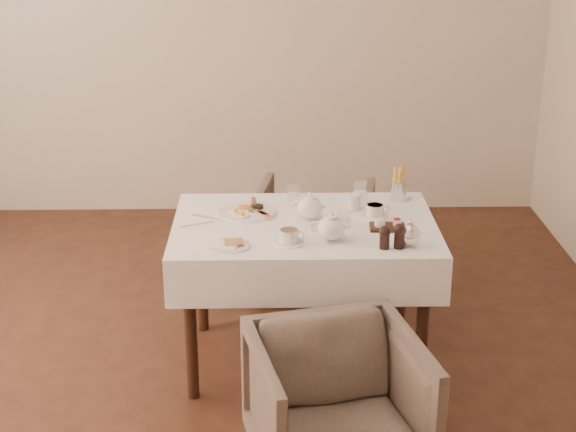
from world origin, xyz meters
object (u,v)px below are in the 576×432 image
(table, at_px, (304,245))
(armchair_near, at_px, (338,408))
(breakfast_plate, at_px, (247,211))
(teapot_centre, at_px, (310,206))
(armchair_far, at_px, (314,239))

(table, bearing_deg, armchair_near, -83.63)
(armchair_near, xyz_separation_m, breakfast_plate, (-0.39, 1.07, 0.45))
(teapot_centre, bearing_deg, armchair_far, 99.99)
(table, xyz_separation_m, armchair_near, (0.10, -0.92, -0.33))
(table, distance_m, breakfast_plate, 0.34)
(armchair_far, xyz_separation_m, breakfast_plate, (-0.37, -0.72, 0.45))
(table, relative_size, armchair_near, 1.87)
(table, distance_m, armchair_far, 0.93)
(armchair_near, relative_size, teapot_centre, 3.89)
(table, xyz_separation_m, teapot_centre, (0.03, 0.05, 0.19))
(armchair_far, bearing_deg, table, 93.65)
(table, height_order, breakfast_plate, breakfast_plate)
(armchair_far, bearing_deg, breakfast_plate, 72.13)
(armchair_far, height_order, teapot_centre, teapot_centre)
(table, bearing_deg, breakfast_plate, 152.27)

